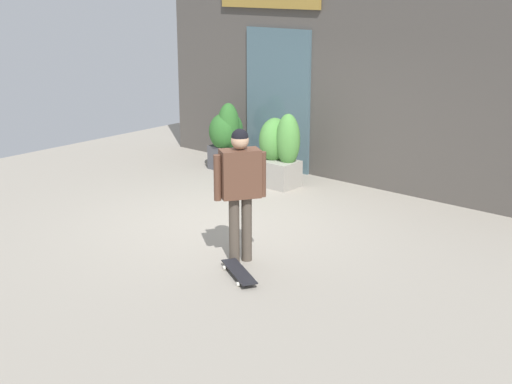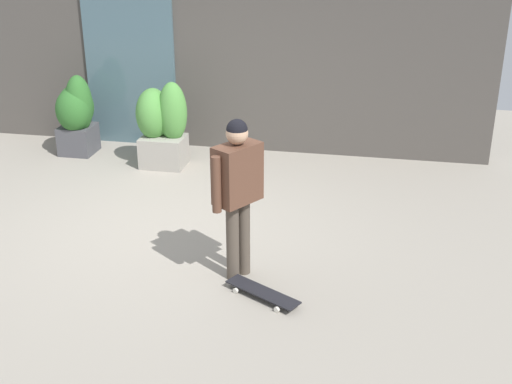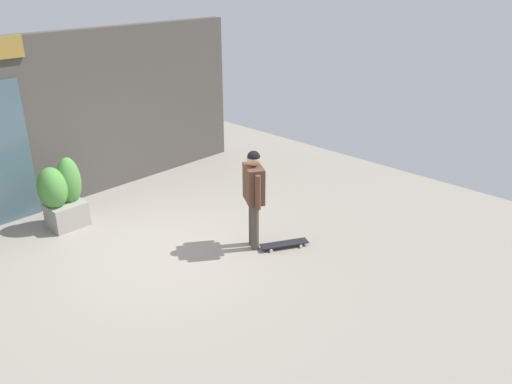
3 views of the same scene
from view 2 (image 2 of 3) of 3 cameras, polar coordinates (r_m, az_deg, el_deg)
name	(u,v)px [view 2 (image 2 of 3)]	position (r m, az deg, el deg)	size (l,w,h in m)	color
ground_plane	(165,225)	(8.10, -7.82, -2.80)	(12.00, 12.00, 0.00)	gray
building_facade	(218,44)	(10.37, -3.25, 12.51)	(8.15, 0.31, 3.25)	#4C4742
skateboarder	(238,183)	(6.52, -1.59, 0.80)	(0.47, 0.57, 1.68)	#4C4238
skateboard	(263,292)	(6.56, 0.57, -8.58)	(0.80, 0.56, 0.08)	black
planter_box_left	(76,113)	(10.55, -15.12, 6.56)	(0.57, 0.70, 1.24)	#47474C
planter_box_right	(163,123)	(9.82, -7.94, 5.91)	(0.76, 0.61, 1.26)	gray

